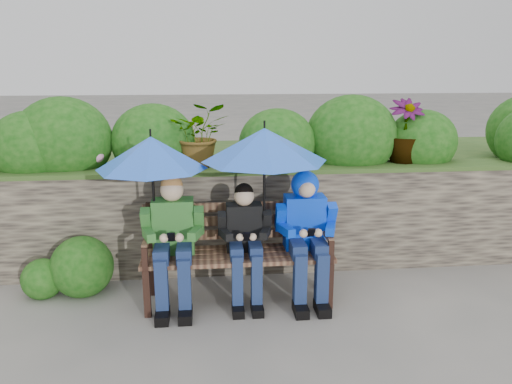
{
  "coord_description": "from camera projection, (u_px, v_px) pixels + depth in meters",
  "views": [
    {
      "loc": [
        -0.41,
        -3.93,
        1.99
      ],
      "look_at": [
        0.0,
        0.1,
        0.95
      ],
      "focal_mm": 35.0,
      "sensor_mm": 36.0,
      "label": 1
    }
  ],
  "objects": [
    {
      "name": "umbrella_left",
      "position": [
        151.0,
        153.0,
        4.0
      ],
      "size": [
        0.9,
        0.9,
        0.84
      ],
      "color": "blue",
      "rests_on": "ground"
    },
    {
      "name": "park_bench",
      "position": [
        237.0,
        245.0,
        4.27
      ],
      "size": [
        1.61,
        0.47,
        0.85
      ],
      "color": "black",
      "rests_on": "ground"
    },
    {
      "name": "boy_left",
      "position": [
        173.0,
        236.0,
        4.12
      ],
      "size": [
        0.51,
        0.59,
        1.11
      ],
      "color": "#326329",
      "rests_on": "ground"
    },
    {
      "name": "boy_middle",
      "position": [
        245.0,
        237.0,
        4.19
      ],
      "size": [
        0.45,
        0.52,
        1.03
      ],
      "color": "black",
      "rests_on": "ground"
    },
    {
      "name": "umbrella_right",
      "position": [
        264.0,
        145.0,
        4.04
      ],
      "size": [
        1.04,
        1.04,
        0.88
      ],
      "color": "blue",
      "rests_on": "ground"
    },
    {
      "name": "ground",
      "position": [
        257.0,
        301.0,
        4.32
      ],
      "size": [
        60.0,
        60.0,
        0.0
      ],
      "primitive_type": "plane",
      "color": "slate",
      "rests_on": "ground"
    },
    {
      "name": "boy_right",
      "position": [
        306.0,
        226.0,
        4.23
      ],
      "size": [
        0.51,
        0.62,
        1.12
      ],
      "color": "#003CDC",
      "rests_on": "ground"
    },
    {
      "name": "garden_backdrop",
      "position": [
        237.0,
        186.0,
        5.68
      ],
      "size": [
        8.0,
        2.88,
        1.74
      ],
      "color": "#312B27",
      "rests_on": "ground"
    }
  ]
}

